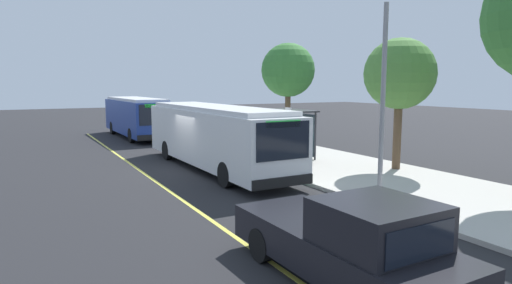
% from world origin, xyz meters
% --- Properties ---
extents(ground_plane, '(120.00, 120.00, 0.00)m').
position_xyz_m(ground_plane, '(0.00, 0.00, 0.00)').
color(ground_plane, '#232326').
extents(sidewalk_curb, '(44.00, 6.40, 0.15)m').
position_xyz_m(sidewalk_curb, '(0.00, 6.00, 0.07)').
color(sidewalk_curb, '#B7B2A8').
rests_on(sidewalk_curb, ground_plane).
extents(lane_stripe_center, '(36.00, 0.14, 0.01)m').
position_xyz_m(lane_stripe_center, '(0.00, -2.20, 0.00)').
color(lane_stripe_center, '#E0D64C').
rests_on(lane_stripe_center, ground_plane).
extents(transit_bus_main, '(11.85, 2.73, 2.95)m').
position_xyz_m(transit_bus_main, '(0.44, 1.01, 1.62)').
color(transit_bus_main, white).
rests_on(transit_bus_main, ground_plane).
extents(transit_bus_second, '(10.15, 2.73, 2.95)m').
position_xyz_m(transit_bus_second, '(-13.88, 0.79, 1.61)').
color(transit_bus_second, navy).
rests_on(transit_bus_second, ground_plane).
extents(pickup_truck, '(5.44, 2.12, 1.85)m').
position_xyz_m(pickup_truck, '(12.71, -1.43, 0.86)').
color(pickup_truck, black).
rests_on(pickup_truck, ground_plane).
extents(bus_shelter, '(2.90, 1.60, 2.48)m').
position_xyz_m(bus_shelter, '(-0.12, 5.61, 1.92)').
color(bus_shelter, '#333338').
rests_on(bus_shelter, sidewalk_curb).
extents(waiting_bench, '(1.60, 0.48, 0.95)m').
position_xyz_m(waiting_bench, '(0.20, 5.62, 0.63)').
color(waiting_bench, brown).
rests_on(waiting_bench, sidewalk_curb).
extents(route_sign_post, '(0.44, 0.08, 2.80)m').
position_xyz_m(route_sign_post, '(2.98, 3.43, 1.96)').
color(route_sign_post, '#333338').
rests_on(route_sign_post, sidewalk_curb).
extents(pedestrian_commuter, '(0.24, 0.40, 1.69)m').
position_xyz_m(pedestrian_commuter, '(0.35, 4.52, 1.12)').
color(pedestrian_commuter, '#282D47').
rests_on(pedestrian_commuter, sidewalk_curb).
extents(street_tree_near_shelter, '(3.13, 3.13, 5.82)m').
position_xyz_m(street_tree_near_shelter, '(5.03, 7.91, 4.37)').
color(street_tree_near_shelter, brown).
rests_on(street_tree_near_shelter, sidewalk_curb).
extents(street_tree_upstreet, '(3.48, 3.48, 6.46)m').
position_xyz_m(street_tree_upstreet, '(-5.05, 8.57, 4.84)').
color(street_tree_upstreet, brown).
rests_on(street_tree_upstreet, sidewalk_curb).
extents(utility_pole, '(0.16, 0.16, 6.40)m').
position_xyz_m(utility_pole, '(8.33, 3.67, 3.35)').
color(utility_pole, gray).
rests_on(utility_pole, sidewalk_curb).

